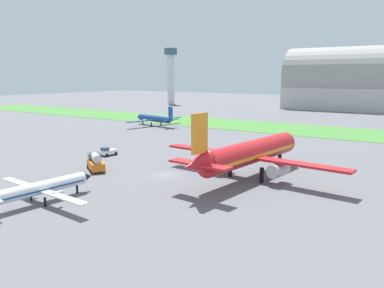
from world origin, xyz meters
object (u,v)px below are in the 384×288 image
(airplane_foreground_turboprop, at_px, (41,188))
(control_tower, at_px, (171,71))
(airplane_midfield_jet, at_px, (249,153))
(airplane_taxiing_turboprop, at_px, (155,119))
(pushback_tug_near_gate, at_px, (108,152))
(fuel_truck_midfield, at_px, (96,162))

(airplane_foreground_turboprop, height_order, control_tower, control_tower)
(airplane_midfield_jet, distance_m, airplane_foreground_turboprop, 33.40)
(control_tower, bearing_deg, airplane_foreground_turboprop, -58.13)
(airplane_foreground_turboprop, bearing_deg, airplane_taxiing_turboprop, 33.34)
(airplane_taxiing_turboprop, bearing_deg, airplane_midfield_jet, 152.88)
(airplane_foreground_turboprop, bearing_deg, pushback_tug_near_gate, 34.53)
(airplane_midfield_jet, height_order, airplane_taxiing_turboprop, airplane_midfield_jet)
(airplane_taxiing_turboprop, bearing_deg, airplane_foreground_turboprop, 129.86)
(airplane_taxiing_turboprop, relative_size, fuel_truck_midfield, 3.53)
(airplane_midfield_jet, height_order, pushback_tug_near_gate, airplane_midfield_jet)
(airplane_foreground_turboprop, distance_m, airplane_taxiing_turboprop, 84.82)
(airplane_midfield_jet, bearing_deg, fuel_truck_midfield, 117.29)
(pushback_tug_near_gate, bearing_deg, airplane_taxiing_turboprop, -145.75)
(airplane_foreground_turboprop, xyz_separation_m, control_tower, (-102.75, 165.28, 18.19))
(airplane_midfield_jet, xyz_separation_m, fuel_truck_midfield, (-26.28, -10.71, -2.83))
(airplane_midfield_jet, height_order, control_tower, control_tower)
(airplane_taxiing_turboprop, height_order, control_tower, control_tower)
(airplane_midfield_jet, relative_size, fuel_truck_midfield, 5.14)
(pushback_tug_near_gate, relative_size, control_tower, 0.11)
(airplane_taxiing_turboprop, height_order, fuel_truck_midfield, airplane_taxiing_turboprop)
(airplane_midfield_jet, xyz_separation_m, airplane_taxiing_turboprop, (-58.89, 46.21, -1.79))
(airplane_foreground_turboprop, xyz_separation_m, fuel_truck_midfield, (-8.32, 17.37, -0.60))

